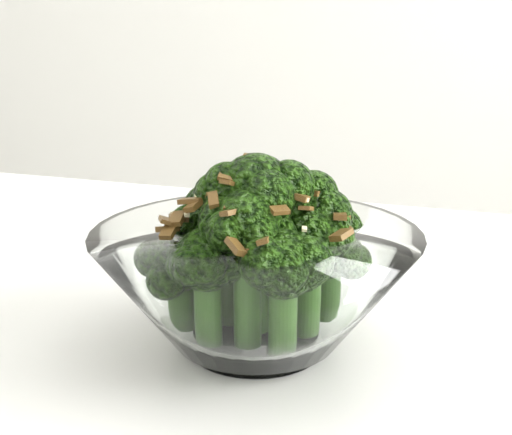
# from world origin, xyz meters

# --- Properties ---
(broccoli_dish) EXTENTS (0.21, 0.21, 0.13)m
(broccoli_dish) POSITION_xyz_m (-0.04, -0.13, 0.80)
(broccoli_dish) COLOR white
(broccoli_dish) RESTS_ON table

